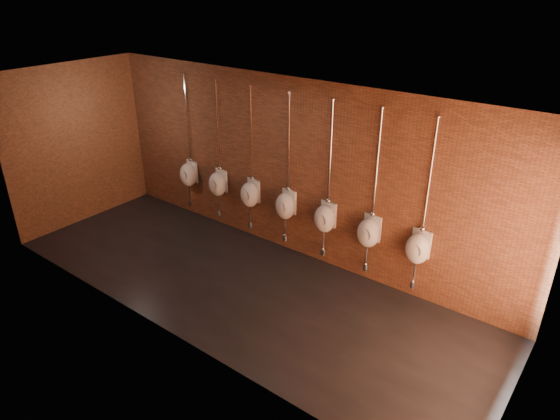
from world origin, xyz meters
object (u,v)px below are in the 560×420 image
Objects in this scene: urinal_3 at (286,205)px; urinal_4 at (325,218)px; urinal_5 at (369,232)px; urinal_0 at (189,174)px; urinal_6 at (418,248)px; urinal_2 at (250,194)px; urinal_1 at (218,183)px.

urinal_3 and urinal_4 have the same top height.
urinal_4 is 0.83m from urinal_5.
urinal_4 and urinal_5 have the same top height.
urinal_3 is 0.83m from urinal_4.
urinal_0 and urinal_6 have the same top height.
urinal_2 is 2.50m from urinal_5.
urinal_0 is 1.00× the size of urinal_4.
urinal_4 is (2.50, 0.00, 0.00)m from urinal_1.
urinal_1 is 1.00× the size of urinal_5.
urinal_1 is 2.50m from urinal_4.
urinal_6 is (4.17, 0.00, 0.00)m from urinal_1.
urinal_5 is (1.67, 0.00, 0.00)m from urinal_3.
urinal_0 is 1.00× the size of urinal_1.
urinal_3 is at bearing 0.00° from urinal_1.
urinal_6 is (3.34, 0.00, 0.00)m from urinal_2.
urinal_0 is at bearing 180.00° from urinal_3.
urinal_3 and urinal_5 have the same top height.
urinal_5 is (4.17, 0.00, 0.00)m from urinal_0.
urinal_0 and urinal_3 have the same top height.
urinal_1 and urinal_5 have the same top height.
urinal_3 is 2.50m from urinal_6.
urinal_3 is at bearing 180.00° from urinal_5.
urinal_1 is 1.00× the size of urinal_3.
urinal_3 is (1.67, 0.00, 0.00)m from urinal_1.
urinal_1 is 0.83m from urinal_2.
urinal_5 is at bearing 0.00° from urinal_1.
urinal_4 is at bearing 0.00° from urinal_2.
urinal_4 is at bearing 0.00° from urinal_1.
urinal_2 is 3.34m from urinal_6.
urinal_4 is at bearing 0.00° from urinal_3.
urinal_4 and urinal_6 have the same top height.
urinal_2 is at bearing 0.00° from urinal_0.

